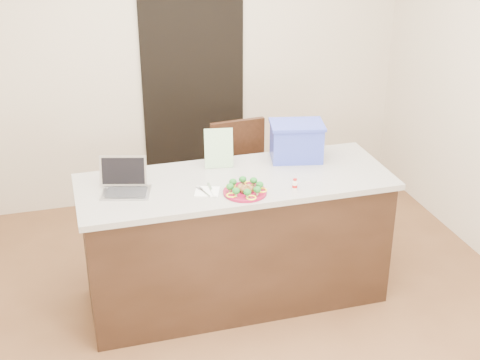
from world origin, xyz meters
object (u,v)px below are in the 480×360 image
object	(u,v)px
laptop	(125,182)
yogurt_bottle	(295,185)
plate	(245,192)
island	(236,240)
napkin	(207,192)
chair	(241,177)
blue_box	(296,141)

from	to	relation	value
laptop	yogurt_bottle	bearing A→B (deg)	0.08
plate	yogurt_bottle	xyz separation A→B (m)	(0.32, -0.03, 0.02)
island	laptop	world-z (taller)	laptop
plate	napkin	bearing A→B (deg)	159.45
island	napkin	bearing A→B (deg)	-148.53
island	chair	bearing A→B (deg)	71.25
yogurt_bottle	napkin	bearing A→B (deg)	168.21
plate	chair	world-z (taller)	chair
island	napkin	xyz separation A→B (m)	(-0.22, -0.14, 0.46)
island	chair	world-z (taller)	chair
blue_box	chair	world-z (taller)	blue_box
plate	laptop	distance (m)	0.76
plate	blue_box	bearing A→B (deg)	40.91
blue_box	laptop	bearing A→B (deg)	-159.46
island	laptop	size ratio (longest dim) A/B	6.07
plate	laptop	world-z (taller)	laptop
plate	island	bearing A→B (deg)	89.92
laptop	napkin	bearing A→B (deg)	-3.50
yogurt_bottle	laptop	size ratio (longest dim) A/B	0.21
napkin	laptop	xyz separation A→B (m)	(-0.49, 0.17, 0.05)
yogurt_bottle	laptop	xyz separation A→B (m)	(-1.03, 0.28, 0.03)
plate	blue_box	world-z (taller)	blue_box
yogurt_bottle	blue_box	distance (m)	0.50
yogurt_bottle	laptop	world-z (taller)	laptop
yogurt_bottle	blue_box	xyz separation A→B (m)	(0.18, 0.46, 0.10)
plate	yogurt_bottle	bearing A→B (deg)	-5.31
plate	napkin	size ratio (longest dim) A/B	1.84
plate	chair	bearing A→B (deg)	75.20
plate	blue_box	distance (m)	0.67
laptop	blue_box	xyz separation A→B (m)	(1.21, 0.18, 0.08)
laptop	blue_box	world-z (taller)	blue_box
blue_box	napkin	bearing A→B (deg)	-142.21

